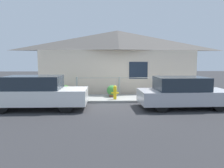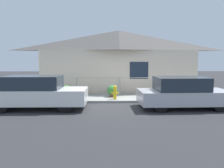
% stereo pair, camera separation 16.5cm
% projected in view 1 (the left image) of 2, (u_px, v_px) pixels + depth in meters
% --- Properties ---
extents(ground_plane, '(60.00, 60.00, 0.00)m').
position_uv_depth(ground_plane, '(122.00, 103.00, 10.60)').
color(ground_plane, '#2D2D30').
extents(sidewalk, '(24.00, 2.03, 0.11)m').
position_uv_depth(sidewalk, '(120.00, 98.00, 11.60)').
color(sidewalk, gray).
rests_on(sidewalk, ground_plane).
extents(house, '(9.82, 2.23, 3.93)m').
position_uv_depth(house, '(118.00, 44.00, 13.72)').
color(house, beige).
rests_on(house, ground_plane).
extents(fence, '(4.90, 0.10, 1.01)m').
position_uv_depth(fence, '(119.00, 85.00, 12.39)').
color(fence, '#999993').
rests_on(fence, sidewalk).
extents(car_left, '(4.08, 1.65, 1.42)m').
position_uv_depth(car_left, '(37.00, 93.00, 9.22)').
color(car_left, white).
rests_on(car_left, ground_plane).
extents(car_right, '(3.91, 1.81, 1.35)m').
position_uv_depth(car_right, '(183.00, 93.00, 9.49)').
color(car_right, '#B7B7BC').
rests_on(car_right, ground_plane).
extents(fire_hydrant, '(0.38, 0.17, 0.70)m').
position_uv_depth(fire_hydrant, '(115.00, 92.00, 10.96)').
color(fire_hydrant, yellow).
rests_on(fire_hydrant, sidewalk).
extents(potted_plant_near_hydrant, '(0.55, 0.55, 0.62)m').
position_uv_depth(potted_plant_near_hydrant, '(112.00, 91.00, 11.73)').
color(potted_plant_near_hydrant, brown).
rests_on(potted_plant_near_hydrant, sidewalk).
extents(potted_plant_by_fence, '(0.46, 0.46, 0.59)m').
position_uv_depth(potted_plant_by_fence, '(66.00, 90.00, 11.97)').
color(potted_plant_by_fence, slate).
rests_on(potted_plant_by_fence, sidewalk).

